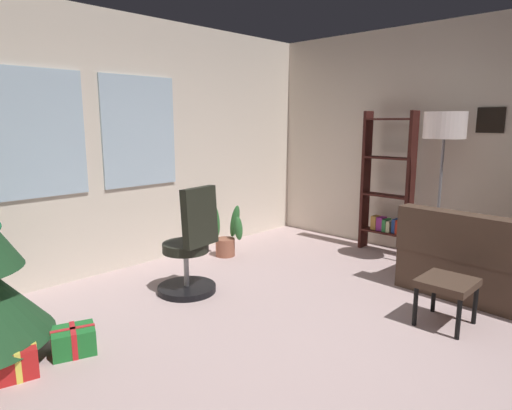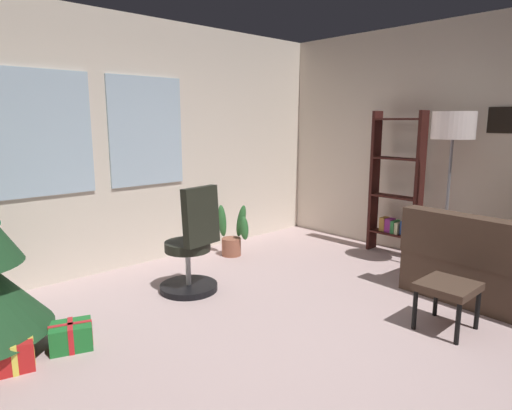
% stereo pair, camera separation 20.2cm
% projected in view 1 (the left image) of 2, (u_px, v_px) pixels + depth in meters
% --- Properties ---
extents(ground_plane, '(5.42, 5.45, 0.10)m').
position_uv_depth(ground_plane, '(334.00, 354.00, 3.23)').
color(ground_plane, '#C1A4A3').
extents(wall_back_with_windows, '(5.42, 0.12, 2.75)m').
position_uv_depth(wall_back_with_windows, '(125.00, 144.00, 4.84)').
color(wall_back_with_windows, beige).
rests_on(wall_back_with_windows, ground_plane).
extents(wall_right_with_frames, '(0.12, 5.45, 2.75)m').
position_uv_depth(wall_right_with_frames, '(479.00, 144.00, 4.92)').
color(wall_right_with_frames, beige).
rests_on(wall_right_with_frames, ground_plane).
extents(footstool, '(0.43, 0.40, 0.39)m').
position_uv_depth(footstool, '(447.00, 286.00, 3.54)').
color(footstool, '#473327').
rests_on(footstool, ground_plane).
extents(gift_box_red, '(0.27, 0.25, 0.21)m').
position_uv_depth(gift_box_red, '(17.00, 362.00, 2.85)').
color(gift_box_red, red).
rests_on(gift_box_red, ground_plane).
extents(gift_box_green, '(0.35, 0.31, 0.19)m').
position_uv_depth(gift_box_green, '(74.00, 341.00, 3.14)').
color(gift_box_green, '#1E722D').
rests_on(gift_box_green, ground_plane).
extents(office_chair, '(0.56, 0.56, 1.04)m').
position_uv_depth(office_chair, '(190.00, 253.00, 4.18)').
color(office_chair, black).
rests_on(office_chair, ground_plane).
extents(bookshelf, '(0.18, 0.64, 1.75)m').
position_uv_depth(bookshelf, '(387.00, 190.00, 5.48)').
color(bookshelf, '#381612').
rests_on(bookshelf, ground_plane).
extents(floor_lamp, '(0.43, 0.43, 1.73)m').
position_uv_depth(floor_lamp, '(444.00, 133.00, 4.66)').
color(floor_lamp, slate).
rests_on(floor_lamp, ground_plane).
extents(potted_plant, '(0.33, 0.47, 0.63)m').
position_uv_depth(potted_plant, '(227.00, 236.00, 5.41)').
color(potted_plant, '#975741').
rests_on(potted_plant, ground_plane).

